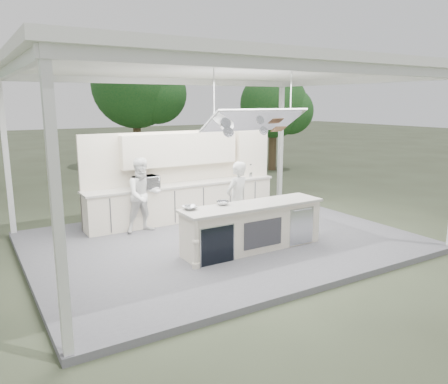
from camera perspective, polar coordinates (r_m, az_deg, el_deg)
ground at (r=9.77m, az=-0.29°, el=-6.79°), size 90.00×90.00×0.00m
stage_deck at (r=9.75m, az=-0.29°, el=-6.45°), size 8.00×6.00×0.12m
tent at (r=9.27m, az=-0.26°, el=15.49°), size 8.20×6.20×3.86m
demo_island at (r=8.96m, az=3.70°, el=-4.56°), size 3.10×0.79×0.95m
back_counter at (r=11.22m, az=-5.28°, el=-1.21°), size 5.08×0.72×0.95m
back_wall_unit at (r=11.43m, az=-3.84°, el=4.03°), size 5.05×0.48×2.25m
tree_cluster at (r=18.31m, az=-17.03°, el=11.83°), size 19.55×9.40×5.85m
head_chef at (r=9.60m, az=1.73°, el=-1.08°), size 0.72×0.57×1.71m
sous_chef at (r=10.23m, az=-10.50°, el=-0.41°), size 0.87×0.69×1.73m
toaster_oven at (r=10.50m, az=-10.14°, el=1.24°), size 0.62×0.47×0.31m
bowl_large at (r=8.41m, az=-4.46°, el=-2.06°), size 0.32×0.32×0.07m
bowl_small at (r=8.75m, az=-0.17°, el=-1.44°), size 0.28×0.28×0.08m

